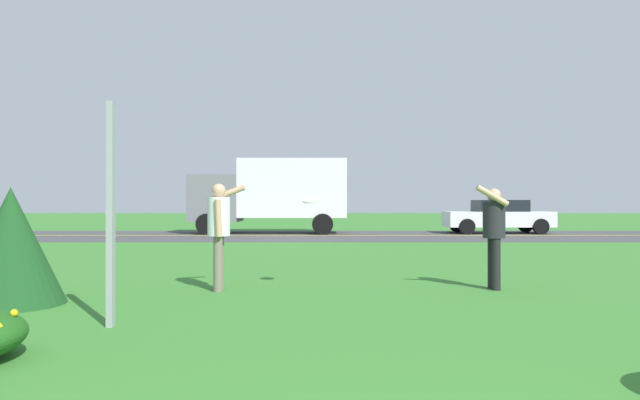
{
  "coord_description": "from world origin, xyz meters",
  "views": [
    {
      "loc": [
        -0.69,
        -1.08,
        1.35
      ],
      "look_at": [
        -0.69,
        6.14,
        1.38
      ],
      "focal_mm": 32.2,
      "sensor_mm": 36.0,
      "label": 1
    }
  ],
  "objects_px": {
    "sign_post_near_path": "(110,214)",
    "box_truck_gray": "(272,192)",
    "car_white_center_left": "(497,216)",
    "person_thrower_white_shirt": "(219,226)",
    "person_catcher_dark_shirt": "(493,229)",
    "frisbee_white": "(310,200)"
  },
  "relations": [
    {
      "from": "sign_post_near_path",
      "to": "box_truck_gray",
      "type": "relative_size",
      "value": 0.36
    },
    {
      "from": "car_white_center_left",
      "to": "box_truck_gray",
      "type": "height_order",
      "value": "box_truck_gray"
    },
    {
      "from": "person_thrower_white_shirt",
      "to": "car_white_center_left",
      "type": "height_order",
      "value": "person_thrower_white_shirt"
    },
    {
      "from": "person_catcher_dark_shirt",
      "to": "box_truck_gray",
      "type": "distance_m",
      "value": 16.81
    },
    {
      "from": "frisbee_white",
      "to": "person_thrower_white_shirt",
      "type": "bearing_deg",
      "value": -173.09
    },
    {
      "from": "person_thrower_white_shirt",
      "to": "frisbee_white",
      "type": "xyz_separation_m",
      "value": [
        1.4,
        0.17,
        0.4
      ]
    },
    {
      "from": "sign_post_near_path",
      "to": "box_truck_gray",
      "type": "height_order",
      "value": "box_truck_gray"
    },
    {
      "from": "sign_post_near_path",
      "to": "person_thrower_white_shirt",
      "type": "xyz_separation_m",
      "value": [
        0.73,
        2.54,
        -0.24
      ]
    },
    {
      "from": "sign_post_near_path",
      "to": "person_thrower_white_shirt",
      "type": "distance_m",
      "value": 2.65
    },
    {
      "from": "person_thrower_white_shirt",
      "to": "person_catcher_dark_shirt",
      "type": "distance_m",
      "value": 4.23
    },
    {
      "from": "sign_post_near_path",
      "to": "box_truck_gray",
      "type": "xyz_separation_m",
      "value": [
        0.19,
        18.76,
        0.58
      ]
    },
    {
      "from": "box_truck_gray",
      "to": "frisbee_white",
      "type": "bearing_deg",
      "value": -83.11
    },
    {
      "from": "person_thrower_white_shirt",
      "to": "person_catcher_dark_shirt",
      "type": "height_order",
      "value": "person_thrower_white_shirt"
    },
    {
      "from": "car_white_center_left",
      "to": "frisbee_white",
      "type": "bearing_deg",
      "value": -116.18
    },
    {
      "from": "sign_post_near_path",
      "to": "car_white_center_left",
      "type": "distance_m",
      "value": 21.28
    },
    {
      "from": "person_thrower_white_shirt",
      "to": "frisbee_white",
      "type": "bearing_deg",
      "value": 6.91
    },
    {
      "from": "sign_post_near_path",
      "to": "frisbee_white",
      "type": "distance_m",
      "value": 3.44
    },
    {
      "from": "sign_post_near_path",
      "to": "car_white_center_left",
      "type": "xyz_separation_m",
      "value": [
        10.02,
        18.76,
        -0.48
      ]
    },
    {
      "from": "car_white_center_left",
      "to": "person_catcher_dark_shirt",
      "type": "bearing_deg",
      "value": -107.46
    },
    {
      "from": "sign_post_near_path",
      "to": "frisbee_white",
      "type": "bearing_deg",
      "value": 51.84
    },
    {
      "from": "person_catcher_dark_shirt",
      "to": "car_white_center_left",
      "type": "relative_size",
      "value": 0.36
    },
    {
      "from": "sign_post_near_path",
      "to": "frisbee_white",
      "type": "height_order",
      "value": "sign_post_near_path"
    }
  ]
}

